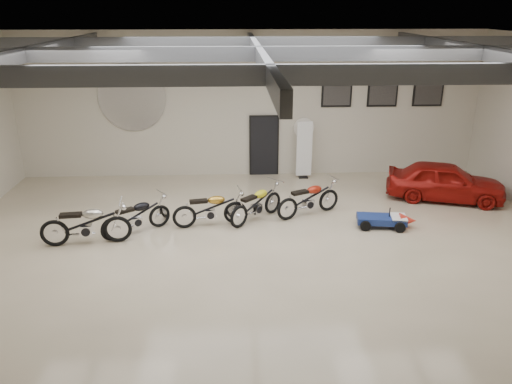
{
  "coord_description": "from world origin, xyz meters",
  "views": [
    {
      "loc": [
        -0.56,
        -11.15,
        5.74
      ],
      "look_at": [
        0.0,
        1.2,
        1.1
      ],
      "focal_mm": 35.0,
      "sensor_mm": 36.0,
      "label": 1
    }
  ],
  "objects_px": {
    "vintage_car": "(445,181)",
    "motorcycle_gold": "(210,208)",
    "motorcycle_red": "(309,198)",
    "go_kart": "(387,217)",
    "motorcycle_silver": "(85,223)",
    "motorcycle_yellow": "(256,203)",
    "banner_stand": "(304,151)",
    "motorcycle_black": "(136,216)"
  },
  "relations": [
    {
      "from": "go_kart",
      "to": "motorcycle_silver",
      "type": "bearing_deg",
      "value": -166.68
    },
    {
      "from": "banner_stand",
      "to": "motorcycle_black",
      "type": "height_order",
      "value": "banner_stand"
    },
    {
      "from": "motorcycle_black",
      "to": "motorcycle_yellow",
      "type": "bearing_deg",
      "value": -22.89
    },
    {
      "from": "banner_stand",
      "to": "motorcycle_black",
      "type": "distance_m",
      "value": 6.71
    },
    {
      "from": "motorcycle_red",
      "to": "go_kart",
      "type": "height_order",
      "value": "motorcycle_red"
    },
    {
      "from": "banner_stand",
      "to": "motorcycle_gold",
      "type": "distance_m",
      "value": 5.07
    },
    {
      "from": "motorcycle_yellow",
      "to": "go_kart",
      "type": "bearing_deg",
      "value": -54.83
    },
    {
      "from": "motorcycle_silver",
      "to": "motorcycle_black",
      "type": "distance_m",
      "value": 1.3
    },
    {
      "from": "motorcycle_black",
      "to": "motorcycle_silver",
      "type": "bearing_deg",
      "value": 171.61
    },
    {
      "from": "go_kart",
      "to": "motorcycle_yellow",
      "type": "bearing_deg",
      "value": 178.14
    },
    {
      "from": "motorcycle_black",
      "to": "motorcycle_gold",
      "type": "bearing_deg",
      "value": -23.97
    },
    {
      "from": "vintage_car",
      "to": "motorcycle_gold",
      "type": "bearing_deg",
      "value": 119.96
    },
    {
      "from": "banner_stand",
      "to": "go_kart",
      "type": "height_order",
      "value": "banner_stand"
    },
    {
      "from": "motorcycle_black",
      "to": "vintage_car",
      "type": "height_order",
      "value": "vintage_car"
    },
    {
      "from": "motorcycle_silver",
      "to": "go_kart",
      "type": "relative_size",
      "value": 1.36
    },
    {
      "from": "motorcycle_silver",
      "to": "motorcycle_red",
      "type": "distance_m",
      "value": 6.12
    },
    {
      "from": "motorcycle_black",
      "to": "motorcycle_red",
      "type": "relative_size",
      "value": 0.95
    },
    {
      "from": "banner_stand",
      "to": "vintage_car",
      "type": "bearing_deg",
      "value": -30.43
    },
    {
      "from": "motorcycle_red",
      "to": "motorcycle_silver",
      "type": "bearing_deg",
      "value": 169.23
    },
    {
      "from": "banner_stand",
      "to": "motorcycle_yellow",
      "type": "relative_size",
      "value": 0.99
    },
    {
      "from": "banner_stand",
      "to": "motorcycle_silver",
      "type": "distance_m",
      "value": 7.97
    },
    {
      "from": "motorcycle_yellow",
      "to": "motorcycle_red",
      "type": "distance_m",
      "value": 1.55
    },
    {
      "from": "motorcycle_silver",
      "to": "go_kart",
      "type": "bearing_deg",
      "value": -1.75
    },
    {
      "from": "motorcycle_gold",
      "to": "motorcycle_silver",
      "type": "bearing_deg",
      "value": -172.56
    },
    {
      "from": "vintage_car",
      "to": "banner_stand",
      "type": "bearing_deg",
      "value": 77.92
    },
    {
      "from": "motorcycle_gold",
      "to": "motorcycle_yellow",
      "type": "distance_m",
      "value": 1.33
    },
    {
      "from": "motorcycle_silver",
      "to": "vintage_car",
      "type": "bearing_deg",
      "value": 7.88
    },
    {
      "from": "banner_stand",
      "to": "vintage_car",
      "type": "xyz_separation_m",
      "value": [
        4.12,
        -2.29,
        -0.39
      ]
    },
    {
      "from": "banner_stand",
      "to": "go_kart",
      "type": "relative_size",
      "value": 1.22
    },
    {
      "from": "motorcycle_red",
      "to": "motorcycle_gold",
      "type": "bearing_deg",
      "value": 166.3
    },
    {
      "from": "banner_stand",
      "to": "motorcycle_red",
      "type": "height_order",
      "value": "banner_stand"
    },
    {
      "from": "banner_stand",
      "to": "motorcycle_gold",
      "type": "bearing_deg",
      "value": -129.68
    },
    {
      "from": "motorcycle_red",
      "to": "vintage_car",
      "type": "bearing_deg",
      "value": -12.41
    },
    {
      "from": "motorcycle_silver",
      "to": "motorcycle_gold",
      "type": "height_order",
      "value": "motorcycle_silver"
    },
    {
      "from": "motorcycle_red",
      "to": "go_kart",
      "type": "xyz_separation_m",
      "value": [
        2.03,
        -0.93,
        -0.24
      ]
    },
    {
      "from": "motorcycle_black",
      "to": "vintage_car",
      "type": "relative_size",
      "value": 0.55
    },
    {
      "from": "banner_stand",
      "to": "motorcycle_gold",
      "type": "height_order",
      "value": "banner_stand"
    },
    {
      "from": "motorcycle_yellow",
      "to": "go_kart",
      "type": "height_order",
      "value": "motorcycle_yellow"
    },
    {
      "from": "go_kart",
      "to": "motorcycle_red",
      "type": "bearing_deg",
      "value": 163.9
    },
    {
      "from": "motorcycle_silver",
      "to": "motorcycle_black",
      "type": "relative_size",
      "value": 1.14
    },
    {
      "from": "motorcycle_gold",
      "to": "motorcycle_yellow",
      "type": "height_order",
      "value": "motorcycle_gold"
    },
    {
      "from": "banner_stand",
      "to": "motorcycle_gold",
      "type": "relative_size",
      "value": 0.98
    }
  ]
}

